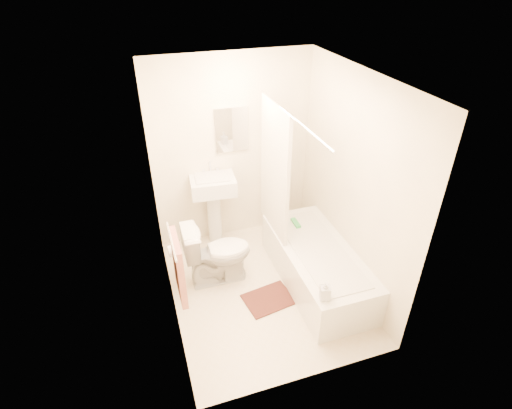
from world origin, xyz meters
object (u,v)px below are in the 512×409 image
object	(u,v)px
sink	(214,207)
soap_bottle	(325,290)
toilet	(217,253)
bathtub	(317,265)
bath_mat	(269,299)

from	to	relation	value
sink	soap_bottle	bearing A→B (deg)	-65.26
toilet	soap_bottle	distance (m)	1.38
sink	soap_bottle	distance (m)	1.95
toilet	bathtub	world-z (taller)	toilet
toilet	bath_mat	size ratio (longest dim) A/B	1.46
bathtub	toilet	bearing A→B (deg)	159.23
bath_mat	bathtub	bearing A→B (deg)	10.59
toilet	bath_mat	xyz separation A→B (m)	(0.44, -0.52, -0.37)
sink	soap_bottle	xyz separation A→B (m)	(0.66, -1.83, 0.05)
bath_mat	toilet	bearing A→B (deg)	130.45
soap_bottle	sink	bearing A→B (deg)	109.71
toilet	sink	distance (m)	0.75
toilet	bath_mat	distance (m)	0.78
soap_bottle	toilet	bearing A→B (deg)	125.59
bathtub	soap_bottle	xyz separation A→B (m)	(-0.27, -0.70, 0.34)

